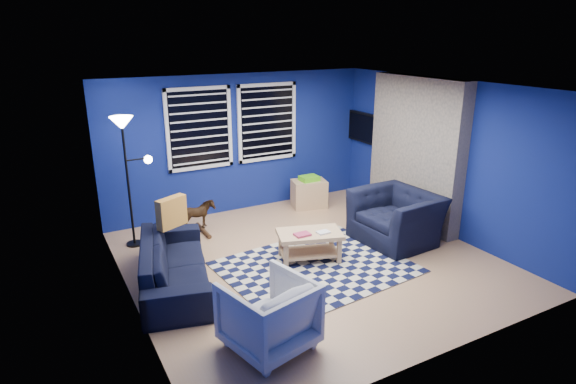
% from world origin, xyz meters
% --- Properties ---
extents(floor, '(5.00, 5.00, 0.00)m').
position_xyz_m(floor, '(0.00, 0.00, 0.00)').
color(floor, tan).
rests_on(floor, ground).
extents(ceiling, '(5.00, 5.00, 0.00)m').
position_xyz_m(ceiling, '(0.00, 0.00, 2.50)').
color(ceiling, white).
rests_on(ceiling, wall_back).
extents(wall_back, '(5.00, 0.00, 5.00)m').
position_xyz_m(wall_back, '(0.00, 2.50, 1.25)').
color(wall_back, navy).
rests_on(wall_back, floor).
extents(wall_left, '(0.00, 5.00, 5.00)m').
position_xyz_m(wall_left, '(-2.50, 0.00, 1.25)').
color(wall_left, navy).
rests_on(wall_left, floor).
extents(wall_right, '(0.00, 5.00, 5.00)m').
position_xyz_m(wall_right, '(2.50, 0.00, 1.25)').
color(wall_right, navy).
rests_on(wall_right, floor).
extents(fireplace, '(0.65, 2.00, 2.50)m').
position_xyz_m(fireplace, '(2.36, 0.50, 1.20)').
color(fireplace, gray).
rests_on(fireplace, floor).
extents(window_left, '(1.17, 0.06, 1.42)m').
position_xyz_m(window_left, '(-0.75, 2.46, 1.60)').
color(window_left, black).
rests_on(window_left, wall_back).
extents(window_right, '(1.17, 0.06, 1.42)m').
position_xyz_m(window_right, '(0.55, 2.46, 1.60)').
color(window_right, black).
rests_on(window_right, wall_back).
extents(tv, '(0.07, 1.00, 0.58)m').
position_xyz_m(tv, '(2.45, 2.00, 1.40)').
color(tv, black).
rests_on(tv, wall_right).
extents(rug, '(2.68, 2.23, 0.02)m').
position_xyz_m(rug, '(-0.04, -0.23, 0.01)').
color(rug, black).
rests_on(rug, floor).
extents(sofa, '(2.24, 1.30, 0.61)m').
position_xyz_m(sofa, '(-1.92, 0.25, 0.31)').
color(sofa, black).
rests_on(sofa, floor).
extents(armchair_big, '(1.31, 1.16, 0.80)m').
position_xyz_m(armchair_big, '(1.56, -0.04, 0.40)').
color(armchair_big, black).
rests_on(armchair_big, floor).
extents(armchair_bent, '(1.00, 1.02, 0.77)m').
position_xyz_m(armchair_bent, '(-1.43, -1.52, 0.39)').
color(armchair_bent, gray).
rests_on(armchair_bent, floor).
extents(rocking_horse, '(0.31, 0.61, 0.50)m').
position_xyz_m(rocking_horse, '(-1.12, 1.74, 0.32)').
color(rocking_horse, '#412415').
rests_on(rocking_horse, floor).
extents(coffee_table, '(1.03, 0.78, 0.46)m').
position_xyz_m(coffee_table, '(0.01, 0.02, 0.32)').
color(coffee_table, tan).
rests_on(coffee_table, rug).
extents(cabinet, '(0.71, 0.56, 0.61)m').
position_xyz_m(cabinet, '(1.17, 1.97, 0.27)').
color(cabinet, tan).
rests_on(cabinet, floor).
extents(floor_lamp, '(0.55, 0.34, 2.02)m').
position_xyz_m(floor_lamp, '(-2.11, 1.80, 1.65)').
color(floor_lamp, black).
rests_on(floor_lamp, floor).
extents(throw_pillow, '(0.46, 0.31, 0.42)m').
position_xyz_m(throw_pillow, '(-1.77, 0.76, 0.82)').
color(throw_pillow, '#C7822E').
rests_on(throw_pillow, sofa).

